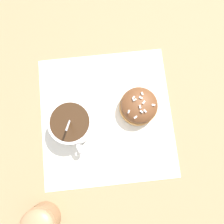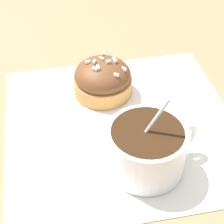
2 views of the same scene
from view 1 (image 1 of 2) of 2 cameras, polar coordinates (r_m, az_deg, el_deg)
The scene contains 5 objects.
ground_plane at distance 0.53m, azimuth -1.86°, elevation -1.27°, with size 3.00×3.00×0.00m, color #93704C.
paper_napkin at distance 0.52m, azimuth -1.86°, elevation -1.24°, with size 0.33×0.34×0.00m.
coffee_cup at distance 0.50m, azimuth -10.80°, elevation -3.14°, with size 0.10×0.12×0.10m.
frosted_pastry at distance 0.51m, azimuth 6.63°, elevation 1.56°, with size 0.09×0.09×0.06m.
sugar_bowl at distance 0.53m, azimuth -18.64°, elevation -25.87°, with size 0.07×0.07×0.07m.
Camera 1 is at (-0.00, 0.08, 0.52)m, focal length 35.00 mm.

